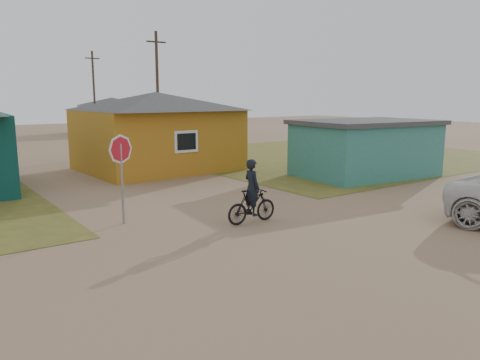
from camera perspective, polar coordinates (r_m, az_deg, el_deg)
name	(u,v)px	position (r m, az deg, el deg)	size (l,w,h in m)	color
ground	(319,249)	(11.65, 9.60, -8.32)	(120.00, 120.00, 0.00)	#937254
grass_ne	(329,155)	(30.39, 10.83, 3.02)	(20.00, 18.00, 0.00)	olive
house_yellow	(157,130)	(24.15, -10.12, 6.02)	(7.72, 6.76, 3.90)	#B3741B
shed_turquoise	(365,148)	(22.61, 15.00, 3.81)	(6.71, 4.93, 2.60)	#3A8175
house_beige_east	(113,114)	(51.01, -15.27, 7.73)	(6.95, 6.05, 3.60)	gray
utility_pole_near	(158,90)	(33.04, -10.01, 10.79)	(1.40, 0.20, 8.00)	#433228
utility_pole_far	(94,92)	(48.26, -17.36, 10.22)	(1.40, 0.20, 8.00)	#433228
stop_sign	(121,159)	(13.78, -14.31, 2.52)	(0.85, 0.07, 2.61)	gray
cyclist	(252,200)	(13.66, 1.46, -2.44)	(1.68, 0.61, 1.89)	black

